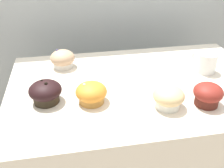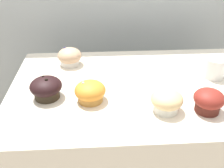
{
  "view_description": "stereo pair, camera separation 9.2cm",
  "coord_description": "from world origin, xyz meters",
  "px_view_note": "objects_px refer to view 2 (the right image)",
  "views": [
    {
      "loc": [
        -0.26,
        -0.84,
        1.4
      ],
      "look_at": [
        -0.12,
        -0.06,
        0.93
      ],
      "focal_mm": 42.0,
      "sensor_mm": 36.0,
      "label": 1
    },
    {
      "loc": [
        -0.17,
        -0.85,
        1.4
      ],
      "look_at": [
        -0.12,
        -0.06,
        0.93
      ],
      "focal_mm": 42.0,
      "sensor_mm": 36.0,
      "label": 2
    }
  ],
  "objects_px": {
    "coffee_cup": "(214,67)",
    "muffin_back_right": "(167,101)",
    "muffin_front_left": "(209,101)",
    "muffin_back_left": "(90,92)",
    "muffin_front_right": "(70,57)",
    "muffin_front_center": "(46,88)"
  },
  "relations": [
    {
      "from": "muffin_back_left",
      "to": "muffin_front_left",
      "type": "bearing_deg",
      "value": -12.4
    },
    {
      "from": "muffin_front_right",
      "to": "muffin_back_left",
      "type": "bearing_deg",
      "value": -72.09
    },
    {
      "from": "muffin_back_left",
      "to": "muffin_back_right",
      "type": "height_order",
      "value": "same"
    },
    {
      "from": "muffin_back_left",
      "to": "muffin_back_right",
      "type": "xyz_separation_m",
      "value": [
        0.25,
        -0.07,
        0.0
      ]
    },
    {
      "from": "muffin_front_center",
      "to": "coffee_cup",
      "type": "relative_size",
      "value": 0.95
    },
    {
      "from": "muffin_back_right",
      "to": "muffin_front_right",
      "type": "height_order",
      "value": "muffin_front_right"
    },
    {
      "from": "muffin_front_right",
      "to": "muffin_back_right",
      "type": "bearing_deg",
      "value": -46.49
    },
    {
      "from": "muffin_back_right",
      "to": "coffee_cup",
      "type": "xyz_separation_m",
      "value": [
        0.24,
        0.21,
        0.01
      ]
    },
    {
      "from": "muffin_back_right",
      "to": "muffin_back_left",
      "type": "bearing_deg",
      "value": 163.37
    },
    {
      "from": "muffin_front_center",
      "to": "muffin_front_left",
      "type": "height_order",
      "value": "muffin_front_center"
    },
    {
      "from": "muffin_back_left",
      "to": "muffin_front_left",
      "type": "distance_m",
      "value": 0.39
    },
    {
      "from": "muffin_front_center",
      "to": "muffin_front_right",
      "type": "xyz_separation_m",
      "value": [
        0.06,
        0.25,
        -0.0
      ]
    },
    {
      "from": "muffin_back_right",
      "to": "muffin_front_left",
      "type": "xyz_separation_m",
      "value": [
        0.13,
        -0.01,
        0.0
      ]
    },
    {
      "from": "muffin_front_center",
      "to": "muffin_front_right",
      "type": "height_order",
      "value": "muffin_front_center"
    },
    {
      "from": "muffin_back_left",
      "to": "coffee_cup",
      "type": "bearing_deg",
      "value": 15.68
    },
    {
      "from": "muffin_front_center",
      "to": "muffin_back_right",
      "type": "distance_m",
      "value": 0.41
    },
    {
      "from": "muffin_front_left",
      "to": "coffee_cup",
      "type": "distance_m",
      "value": 0.25
    },
    {
      "from": "muffin_back_left",
      "to": "muffin_front_right",
      "type": "xyz_separation_m",
      "value": [
        -0.09,
        0.28,
        0.0
      ]
    },
    {
      "from": "muffin_back_right",
      "to": "muffin_front_right",
      "type": "distance_m",
      "value": 0.49
    },
    {
      "from": "muffin_back_left",
      "to": "coffee_cup",
      "type": "distance_m",
      "value": 0.51
    },
    {
      "from": "coffee_cup",
      "to": "muffin_back_right",
      "type": "bearing_deg",
      "value": -138.9
    },
    {
      "from": "muffin_front_center",
      "to": "muffin_back_right",
      "type": "bearing_deg",
      "value": -14.32
    }
  ]
}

